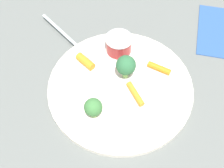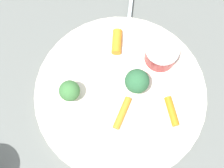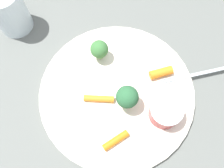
{
  "view_description": "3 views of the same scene",
  "coord_description": "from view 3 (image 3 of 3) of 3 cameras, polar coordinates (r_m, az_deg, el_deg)",
  "views": [
    {
      "loc": [
        0.3,
        0.21,
        0.55
      ],
      "look_at": [
        0.02,
        -0.01,
        0.03
      ],
      "focal_mm": 49.19,
      "sensor_mm": 36.0,
      "label": 1
    },
    {
      "loc": [
        0.03,
        0.18,
        0.59
      ],
      "look_at": [
        0.01,
        -0.02,
        0.02
      ],
      "focal_mm": 54.71,
      "sensor_mm": 36.0,
      "label": 2
    },
    {
      "loc": [
        -0.15,
        0.08,
        0.48
      ],
      "look_at": [
        0.02,
        0.0,
        0.02
      ],
      "focal_mm": 40.37,
      "sensor_mm": 36.0,
      "label": 3
    }
  ],
  "objects": [
    {
      "name": "carrot_stick_1",
      "position": [
        0.49,
        -2.84,
        -3.72
      ],
      "size": [
        0.04,
        0.06,
        0.01
      ],
      "primitive_type": "cylinder",
      "rotation": [
        1.57,
        0.0,
        2.68
      ],
      "color": "orange",
      "rests_on": "plate"
    },
    {
      "name": "plate",
      "position": [
        0.51,
        1.11,
        -2.12
      ],
      "size": [
        0.31,
        0.31,
        0.01
      ],
      "primitive_type": "cylinder",
      "color": "silver",
      "rests_on": "ground_plane"
    },
    {
      "name": "broccoli_floret_0",
      "position": [
        0.51,
        -2.62,
        7.91
      ],
      "size": [
        0.04,
        0.04,
        0.05
      ],
      "color": "#93BF6C",
      "rests_on": "plate"
    },
    {
      "name": "ground_plane",
      "position": [
        0.51,
        1.09,
        -2.35
      ],
      "size": [
        2.4,
        2.4,
        0.0
      ],
      "primitive_type": "plane",
      "color": "#5B5F5B"
    },
    {
      "name": "fork",
      "position": [
        0.55,
        20.3,
        2.45
      ],
      "size": [
        0.04,
        0.19,
        0.0
      ],
      "color": "#B1BDC3",
      "rests_on": "plate"
    },
    {
      "name": "carrot_stick_0",
      "position": [
        0.51,
        11.17,
        2.3
      ],
      "size": [
        0.02,
        0.05,
        0.02
      ],
      "primitive_type": "cylinder",
      "rotation": [
        1.57,
        0.0,
        3.01
      ],
      "color": "orange",
      "rests_on": "plate"
    },
    {
      "name": "carrot_stick_2",
      "position": [
        0.47,
        0.83,
        -12.66
      ],
      "size": [
        0.02,
        0.05,
        0.01
      ],
      "primitive_type": "cylinder",
      "rotation": [
        1.57,
        0.0,
        3.31
      ],
      "color": "orange",
      "rests_on": "plate"
    },
    {
      "name": "broccoli_floret_1",
      "position": [
        0.46,
        3.46,
        -3.0
      ],
      "size": [
        0.04,
        0.04,
        0.06
      ],
      "color": "#8BC566",
      "rests_on": "plate"
    },
    {
      "name": "drinking_glass",
      "position": [
        0.59,
        -22.29,
        15.11
      ],
      "size": [
        0.07,
        0.07,
        0.1
      ],
      "primitive_type": "cylinder",
      "color": "silver",
      "rests_on": "ground_plane"
    },
    {
      "name": "sauce_cup",
      "position": [
        0.48,
        11.98,
        -6.2
      ],
      "size": [
        0.06,
        0.06,
        0.04
      ],
      "color": "maroon",
      "rests_on": "plate"
    }
  ]
}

